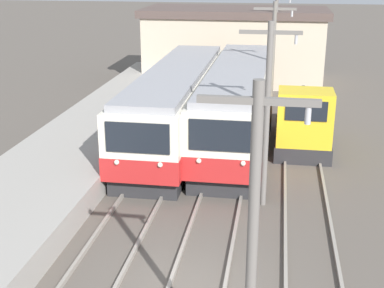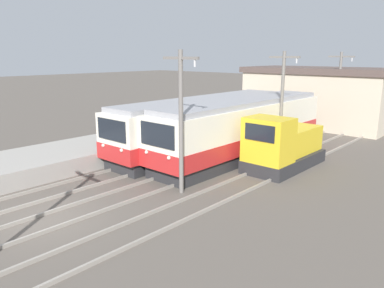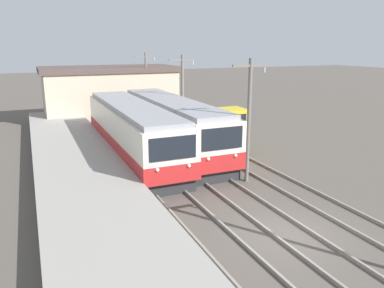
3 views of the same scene
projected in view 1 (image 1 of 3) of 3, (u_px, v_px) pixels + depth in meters
name	position (u px, v px, depth m)	size (l,w,h in m)	color
track_left	(92.00, 280.00, 14.19)	(1.54, 60.00, 0.14)	gray
commuter_train_left	(177.00, 107.00, 25.12)	(2.84, 14.60, 3.42)	#28282B
commuter_train_center	(238.00, 106.00, 25.05)	(2.84, 14.31, 3.49)	#28282B
shunting_locomotive	(302.00, 122.00, 24.13)	(2.40, 5.44, 3.00)	#28282B
catenary_mast_near	(253.00, 238.00, 9.41)	(2.00, 0.20, 6.31)	slate
catenary_mast_mid	(267.00, 109.00, 17.63)	(2.00, 0.20, 6.31)	slate
catenary_mast_far	(273.00, 62.00, 25.86)	(2.00, 0.20, 6.31)	slate
catenary_mast_distant	(275.00, 37.00, 34.09)	(2.00, 0.20, 6.31)	slate
station_building	(235.00, 44.00, 37.43)	(12.60, 6.30, 5.02)	beige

